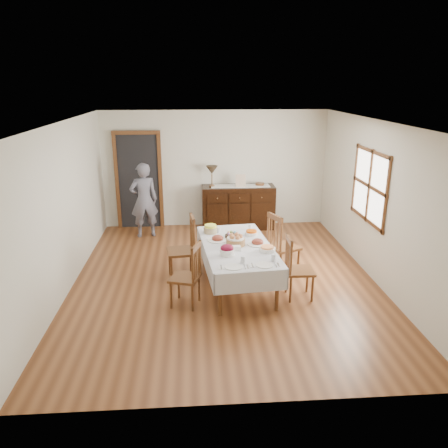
{
  "coord_description": "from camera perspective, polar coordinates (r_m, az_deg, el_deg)",
  "views": [
    {
      "loc": [
        -0.48,
        -6.7,
        3.18
      ],
      "look_at": [
        0.0,
        0.1,
        0.95
      ],
      "focal_mm": 35.0,
      "sensor_mm": 36.0,
      "label": 1
    }
  ],
  "objects": [
    {
      "name": "ham_platter_b",
      "position": [
        6.96,
        4.39,
        -2.44
      ],
      "size": [
        0.32,
        0.32,
        0.11
      ],
      "color": "white",
      "rests_on": "dining_table"
    },
    {
      "name": "ground",
      "position": [
        7.43,
        0.06,
        -7.22
      ],
      "size": [
        6.0,
        6.0,
        0.0
      ],
      "primitive_type": "plane",
      "color": "brown"
    },
    {
      "name": "glass_far_a",
      "position": [
        7.46,
        -0.79,
        -0.82
      ],
      "size": [
        0.07,
        0.07,
        0.09
      ],
      "color": "silver",
      "rests_on": "dining_table"
    },
    {
      "name": "setting_right",
      "position": [
        6.25,
        5.64,
        -5.03
      ],
      "size": [
        0.43,
        0.31,
        0.1
      ],
      "color": "white",
      "rests_on": "dining_table"
    },
    {
      "name": "casserole_dish",
      "position": [
        6.7,
        5.68,
        -3.26
      ],
      "size": [
        0.25,
        0.25,
        0.08
      ],
      "color": "white",
      "rests_on": "dining_table"
    },
    {
      "name": "glass_far_b",
      "position": [
        7.64,
        3.46,
        -0.38
      ],
      "size": [
        0.07,
        0.07,
        0.09
      ],
      "color": "silver",
      "rests_on": "dining_table"
    },
    {
      "name": "sideboard",
      "position": [
        9.84,
        1.86,
        2.23
      ],
      "size": [
        1.62,
        0.58,
        0.97
      ],
      "color": "black",
      "rests_on": "ground"
    },
    {
      "name": "pineapple_bowl",
      "position": [
        7.46,
        -1.77,
        -0.66
      ],
      "size": [
        0.24,
        0.24,
        0.14
      ],
      "color": "tan",
      "rests_on": "dining_table"
    },
    {
      "name": "chair_left_near",
      "position": [
        6.44,
        -4.71,
        -6.6
      ],
      "size": [
        0.51,
        0.51,
        0.97
      ],
      "rotation": [
        0.0,
        0.0,
        -1.89
      ],
      "color": "#583218",
      "rests_on": "ground"
    },
    {
      "name": "runner",
      "position": [
        9.73,
        2.14,
        5.01
      ],
      "size": [
        1.3,
        0.35,
        0.01
      ],
      "color": "silver",
      "rests_on": "sideboard"
    },
    {
      "name": "bread_basket",
      "position": [
        6.9,
        1.54,
        -2.17
      ],
      "size": [
        0.3,
        0.3,
        0.18
      ],
      "color": "olive",
      "rests_on": "dining_table"
    },
    {
      "name": "deco_bowl",
      "position": [
        9.81,
        4.7,
        5.22
      ],
      "size": [
        0.2,
        0.2,
        0.06
      ],
      "color": "#583218",
      "rests_on": "sideboard"
    },
    {
      "name": "dining_table",
      "position": [
        6.95,
        1.72,
        -3.45
      ],
      "size": [
        1.25,
        2.16,
        0.71
      ],
      "rotation": [
        0.0,
        0.0,
        0.09
      ],
      "color": "silver",
      "rests_on": "ground"
    },
    {
      "name": "chair_left_far",
      "position": [
        7.3,
        -5.21,
        -3.08
      ],
      "size": [
        0.5,
        0.5,
        1.08
      ],
      "rotation": [
        0.0,
        0.0,
        -1.44
      ],
      "color": "#583218",
      "rests_on": "ground"
    },
    {
      "name": "person",
      "position": [
        9.35,
        -10.43,
        3.39
      ],
      "size": [
        0.6,
        0.46,
        1.7
      ],
      "primitive_type": "imported",
      "rotation": [
        0.0,
        0.0,
        3.4
      ],
      "color": "#5B5A68",
      "rests_on": "ground"
    },
    {
      "name": "chair_right_near",
      "position": [
        6.73,
        9.47,
        -5.61
      ],
      "size": [
        0.42,
        0.42,
        0.99
      ],
      "rotation": [
        0.0,
        0.0,
        1.55
      ],
      "color": "#583218",
      "rests_on": "ground"
    },
    {
      "name": "butter_dish",
      "position": [
        6.7,
        1.58,
        -3.17
      ],
      "size": [
        0.15,
        0.1,
        0.07
      ],
      "color": "white",
      "rests_on": "dining_table"
    },
    {
      "name": "chair_right_far",
      "position": [
        7.49,
        7.5,
        -2.6
      ],
      "size": [
        0.59,
        0.59,
        1.09
      ],
      "rotation": [
        0.0,
        0.0,
        1.96
      ],
      "color": "#583218",
      "rests_on": "ground"
    },
    {
      "name": "carrot_bowl",
      "position": [
        7.36,
        3.6,
        -1.18
      ],
      "size": [
        0.22,
        0.22,
        0.09
      ],
      "color": "white",
      "rests_on": "dining_table"
    },
    {
      "name": "room_shell",
      "position": [
        7.29,
        -1.33,
        5.93
      ],
      "size": [
        5.02,
        6.02,
        2.65
      ],
      "color": "silver",
      "rests_on": "ground"
    },
    {
      "name": "egg_basket",
      "position": [
        7.22,
        1.13,
        -1.55
      ],
      "size": [
        0.26,
        0.26,
        0.11
      ],
      "color": "black",
      "rests_on": "dining_table"
    },
    {
      "name": "table_lamp",
      "position": [
        9.61,
        -1.6,
        6.99
      ],
      "size": [
        0.26,
        0.26,
        0.46
      ],
      "color": "brown",
      "rests_on": "sideboard"
    },
    {
      "name": "setting_left",
      "position": [
        6.16,
        1.61,
        -5.29
      ],
      "size": [
        0.43,
        0.31,
        0.1
      ],
      "color": "white",
      "rests_on": "dining_table"
    },
    {
      "name": "picture_frame",
      "position": [
        9.61,
        2.19,
        5.66
      ],
      "size": [
        0.22,
        0.08,
        0.28
      ],
      "color": "#C2A88D",
      "rests_on": "sideboard"
    },
    {
      "name": "ham_platter_a",
      "position": [
        7.1,
        -0.85,
        -1.96
      ],
      "size": [
        0.32,
        0.32,
        0.11
      ],
      "color": "white",
      "rests_on": "dining_table"
    },
    {
      "name": "beet_bowl",
      "position": [
        6.51,
        0.4,
        -3.44
      ],
      "size": [
        0.22,
        0.22,
        0.17
      ],
      "color": "white",
      "rests_on": "dining_table"
    }
  ]
}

